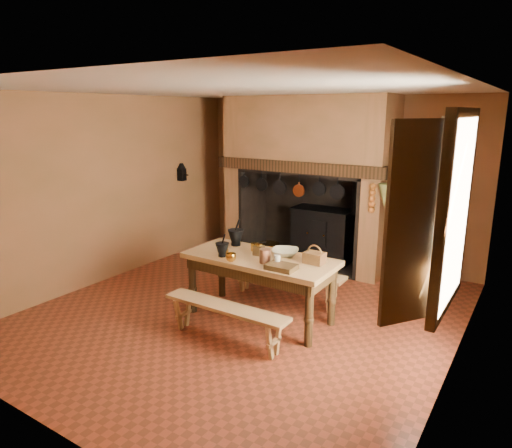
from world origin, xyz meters
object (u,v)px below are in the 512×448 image
at_px(wicker_basket, 314,257).
at_px(bench_front, 226,315).
at_px(iron_range, 323,234).
at_px(work_table, 260,267).
at_px(mixing_bowl, 285,252).
at_px(coffee_grinder, 259,250).

bearing_deg(wicker_basket, bench_front, -126.01).
relative_size(iron_range, work_table, 0.85).
bearing_deg(bench_front, mixing_bowl, 76.05).
bearing_deg(mixing_bowl, iron_range, 102.86).
bearing_deg(mixing_bowl, coffee_grinder, -151.06).
bearing_deg(wicker_basket, iron_range, 113.94).
bearing_deg(coffee_grinder, wicker_basket, -1.32).
bearing_deg(work_table, wicker_basket, 11.19).
xyz_separation_m(iron_range, wicker_basket, (0.96, -2.36, 0.40)).
height_order(iron_range, work_table, iron_range).
xyz_separation_m(bench_front, mixing_bowl, (0.23, 0.94, 0.53)).
distance_m(iron_range, bench_front, 3.24).
height_order(iron_range, bench_front, iron_range).
bearing_deg(coffee_grinder, iron_range, 87.92).
bearing_deg(work_table, mixing_bowl, 42.19).
height_order(work_table, mixing_bowl, mixing_bowl).
height_order(iron_range, mixing_bowl, iron_range).
distance_m(iron_range, wicker_basket, 2.58).
distance_m(bench_front, wicker_basket, 1.22).
xyz_separation_m(coffee_grinder, wicker_basket, (0.72, 0.08, 0.01)).
bearing_deg(iron_range, coffee_grinder, -84.49).
relative_size(iron_range, bench_front, 1.03).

